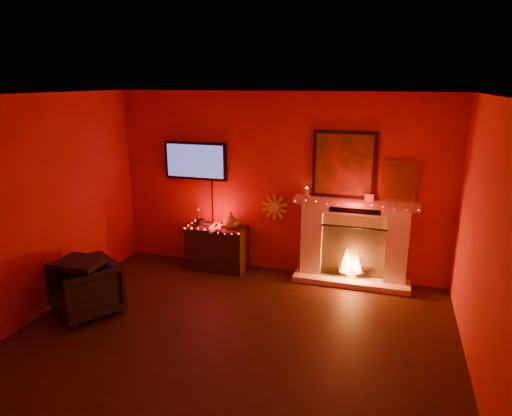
{
  "coord_description": "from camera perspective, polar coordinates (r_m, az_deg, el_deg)",
  "views": [
    {
      "loc": [
        1.58,
        -3.92,
        2.84
      ],
      "look_at": [
        -0.1,
        1.7,
        1.2
      ],
      "focal_mm": 32.0,
      "sensor_mm": 36.0,
      "label": 1
    }
  ],
  "objects": [
    {
      "name": "armchair",
      "position": [
        6.15,
        -20.54,
        -9.41
      ],
      "size": [
        1.01,
        1.02,
        0.68
      ],
      "primitive_type": "imported",
      "rotation": [
        0.0,
        0.0,
        -0.57
      ],
      "color": "black",
      "rests_on": "floor"
    },
    {
      "name": "tv",
      "position": [
        7.09,
        -7.55,
        5.85
      ],
      "size": [
        1.0,
        0.07,
        1.24
      ],
      "color": "black",
      "rests_on": "room"
    },
    {
      "name": "fireplace",
      "position": [
        6.66,
        12.07,
        -3.2
      ],
      "size": [
        1.72,
        0.4,
        2.18
      ],
      "color": "beige",
      "rests_on": "floor"
    },
    {
      "name": "console_table",
      "position": [
        7.1,
        -4.83,
        -4.72
      ],
      "size": [
        0.9,
        0.58,
        0.93
      ],
      "color": "black",
      "rests_on": "floor"
    },
    {
      "name": "sunburst_clock",
      "position": [
        6.85,
        2.32,
        0.08
      ],
      "size": [
        0.4,
        0.03,
        0.4
      ],
      "color": "gold",
      "rests_on": "room"
    },
    {
      "name": "room",
      "position": [
        4.48,
        -5.0,
        -3.83
      ],
      "size": [
        5.0,
        5.0,
        5.0
      ],
      "color": "black",
      "rests_on": "ground"
    }
  ]
}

